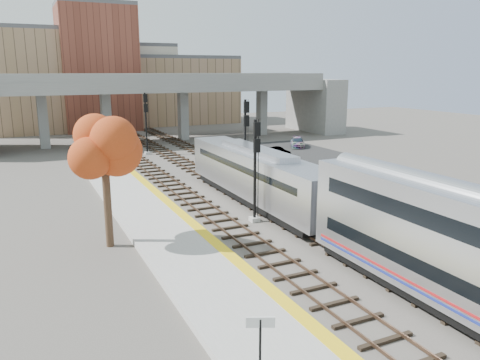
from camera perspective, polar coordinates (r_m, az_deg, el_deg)
name	(u,v)px	position (r m, az deg, el deg)	size (l,w,h in m)	color
ground	(320,249)	(27.32, 9.71, -8.30)	(160.00, 160.00, 0.00)	#47423D
platform	(201,269)	(24.09, -4.84, -10.71)	(4.50, 60.00, 0.35)	#9E9E99
yellow_strip	(235,259)	(24.68, -0.65, -9.60)	(0.70, 60.00, 0.01)	yellow
tracks	(241,195)	(38.03, 0.10, -1.79)	(10.70, 95.00, 0.25)	black
overpass	(169,100)	(68.71, -8.66, 9.65)	(54.00, 12.00, 9.50)	slate
buildings_far	(114,82)	(88.75, -15.14, 11.46)	(43.00, 21.00, 20.60)	#957356
parking_lot	(283,153)	(57.44, 5.27, 3.24)	(14.00, 18.00, 0.04)	black
locomotive	(257,175)	(35.22, 2.06, 0.67)	(3.02, 19.05, 4.10)	#A8AAB2
signal_mast_near	(255,173)	(30.70, 1.88, 0.88)	(0.60, 0.64, 6.86)	#9E9E99
signal_mast_mid	(245,142)	(41.16, 0.67, 4.65)	(0.60, 0.64, 7.49)	#9E9E99
signal_mast_far	(146,124)	(57.32, -11.36, 6.74)	(0.60, 0.64, 7.36)	#9E9E99
station_sign	(260,336)	(15.14, 2.49, -18.49)	(0.84, 0.42, 2.27)	black
tree	(104,151)	(26.95, -16.26, 3.46)	(3.60, 3.60, 7.56)	#382619
car_a	(280,159)	(50.66, 4.92, 2.60)	(1.40, 3.48, 1.18)	#99999E
car_b	(278,152)	(55.47, 4.60, 3.47)	(1.12, 3.22, 1.06)	#99999E
car_c	(297,142)	(62.37, 7.02, 4.59)	(1.75, 4.31, 1.25)	#99999E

